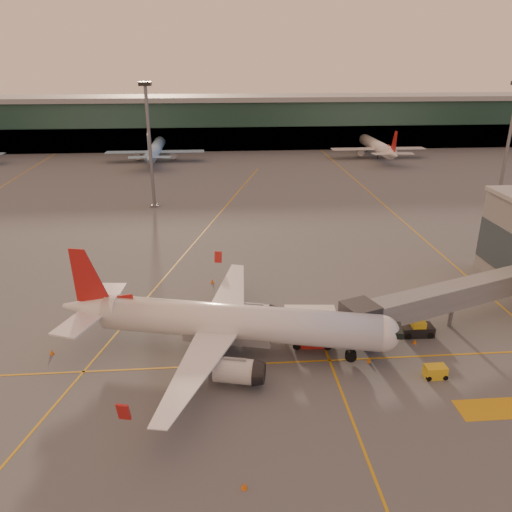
{
  "coord_description": "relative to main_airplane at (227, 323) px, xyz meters",
  "views": [
    {
      "loc": [
        -6.46,
        -39.5,
        30.17
      ],
      "look_at": [
        -1.42,
        23.12,
        5.0
      ],
      "focal_mm": 35.0,
      "sensor_mm": 36.0,
      "label": 1
    }
  ],
  "objects": [
    {
      "name": "cone_wing_right",
      "position": [
        0.72,
        -18.82,
        -3.34
      ],
      "size": [
        0.47,
        0.47,
        0.6
      ],
      "color": "orange",
      "rests_on": "ground"
    },
    {
      "name": "main_airplane",
      "position": [
        0.0,
        0.0,
        0.0
      ],
      "size": [
        36.57,
        33.3,
        11.16
      ],
      "rotation": [
        0.0,
        0.0,
        -0.24
      ],
      "color": "white",
      "rests_on": "ground"
    },
    {
      "name": "mast_west_near",
      "position": [
        -14.21,
        58.44,
        11.23
      ],
      "size": [
        2.4,
        2.4,
        25.6
      ],
      "color": "slate",
      "rests_on": "ground"
    },
    {
      "name": "terminal",
      "position": [
        5.79,
        134.23,
        5.13
      ],
      "size": [
        400.0,
        20.0,
        17.6
      ],
      "color": "#19382D",
      "rests_on": "ground"
    },
    {
      "name": "taxi_markings",
      "position": [
        -1.53,
        36.93,
        -3.62
      ],
      "size": [
        100.12,
        173.0,
        0.01
      ],
      "color": "#C88F12",
      "rests_on": "ground"
    },
    {
      "name": "cone_wing_left",
      "position": [
        -1.7,
        18.14,
        -3.33
      ],
      "size": [
        0.49,
        0.49,
        0.62
      ],
      "color": "orange",
      "rests_on": "ground"
    },
    {
      "name": "pushback_tug",
      "position": [
        22.04,
        1.84,
        -2.86
      ],
      "size": [
        3.72,
        2.06,
        1.9
      ],
      "rotation": [
        0.0,
        0.0,
        -0.02
      ],
      "color": "black",
      "rests_on": "ground"
    },
    {
      "name": "ground",
      "position": [
        5.79,
        -7.56,
        -3.63
      ],
      "size": [
        600.0,
        600.0,
        0.0
      ],
      "primitive_type": "plane",
      "color": "#4C4F54",
      "rests_on": "ground"
    },
    {
      "name": "mast_east_near",
      "position": [
        60.79,
        54.44,
        11.23
      ],
      "size": [
        2.4,
        2.4,
        25.6
      ],
      "color": "slate",
      "rests_on": "ground"
    },
    {
      "name": "distant_aircraft_row",
      "position": [
        -15.21,
        110.44,
        -3.63
      ],
      "size": [
        290.0,
        34.0,
        13.0
      ],
      "color": "#83B1DC",
      "rests_on": "ground"
    },
    {
      "name": "cone_fwd",
      "position": [
        14.89,
        -3.2,
        -3.36
      ],
      "size": [
        0.44,
        0.44,
        0.56
      ],
      "color": "orange",
      "rests_on": "ground"
    },
    {
      "name": "jet_bridge",
      "position": [
        28.14,
        4.12,
        0.26
      ],
      "size": [
        29.9,
        13.58,
        5.63
      ],
      "color": "slate",
      "rests_on": "ground"
    },
    {
      "name": "cone_tail",
      "position": [
        -19.13,
        1.06,
        -3.35
      ],
      "size": [
        0.45,
        0.45,
        0.58
      ],
      "color": "orange",
      "rests_on": "ground"
    },
    {
      "name": "cone_nose",
      "position": [
        21.15,
        0.01,
        -3.37
      ],
      "size": [
        0.42,
        0.42,
        0.53
      ],
      "color": "orange",
      "rests_on": "ground"
    },
    {
      "name": "gpu_cart",
      "position": [
        20.76,
        -6.37,
        -3.0
      ],
      "size": [
        2.26,
        1.36,
        1.29
      ],
      "rotation": [
        0.0,
        0.0,
        0.02
      ],
      "color": "gold",
      "rests_on": "ground"
    },
    {
      "name": "catering_truck",
      "position": [
        9.23,
        0.9,
        -1.17
      ],
      "size": [
        5.77,
        2.99,
        4.33
      ],
      "rotation": [
        0.0,
        0.0,
        -0.09
      ],
      "color": "red",
      "rests_on": "ground"
    }
  ]
}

